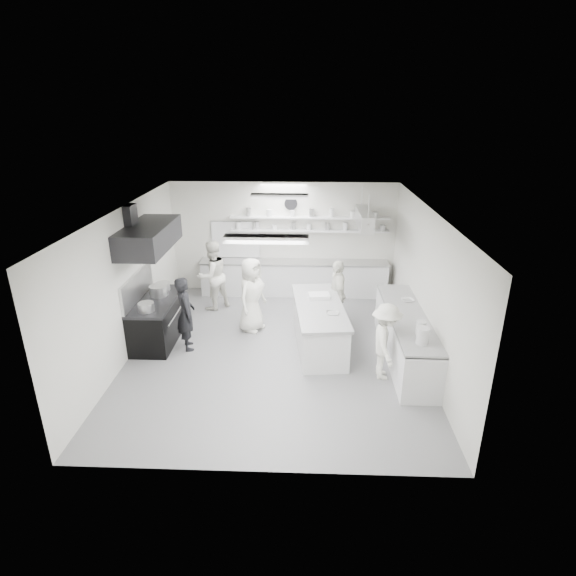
{
  "coord_description": "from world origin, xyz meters",
  "views": [
    {
      "loc": [
        0.6,
        -8.62,
        4.83
      ],
      "look_at": [
        0.24,
        0.6,
        1.19
      ],
      "focal_mm": 28.86,
      "sensor_mm": 36.0,
      "label": 1
    }
  ],
  "objects_px": {
    "right_counter": "(405,337)",
    "prep_island": "(319,326)",
    "back_counter": "(294,278)",
    "stove": "(158,321)",
    "cook_back": "(212,275)",
    "cook_stove": "(186,314)"
  },
  "relations": [
    {
      "from": "stove",
      "to": "prep_island",
      "type": "distance_m",
      "value": 3.51
    },
    {
      "from": "right_counter",
      "to": "stove",
      "type": "bearing_deg",
      "value": 173.48
    },
    {
      "from": "back_counter",
      "to": "cook_stove",
      "type": "xyz_separation_m",
      "value": [
        -2.18,
        -3.14,
        0.34
      ]
    },
    {
      "from": "right_counter",
      "to": "cook_back",
      "type": "xyz_separation_m",
      "value": [
        -4.37,
        2.36,
        0.41
      ]
    },
    {
      "from": "back_counter",
      "to": "prep_island",
      "type": "bearing_deg",
      "value": -78.16
    },
    {
      "from": "cook_stove",
      "to": "cook_back",
      "type": "xyz_separation_m",
      "value": [
        0.16,
        2.11,
        0.08
      ]
    },
    {
      "from": "back_counter",
      "to": "right_counter",
      "type": "distance_m",
      "value": 4.13
    },
    {
      "from": "back_counter",
      "to": "cook_stove",
      "type": "relative_size",
      "value": 3.12
    },
    {
      "from": "right_counter",
      "to": "prep_island",
      "type": "distance_m",
      "value": 1.8
    },
    {
      "from": "cook_stove",
      "to": "back_counter",
      "type": "bearing_deg",
      "value": -56.26
    },
    {
      "from": "right_counter",
      "to": "prep_island",
      "type": "xyz_separation_m",
      "value": [
        -1.74,
        0.48,
        -0.03
      ]
    },
    {
      "from": "right_counter",
      "to": "cook_stove",
      "type": "relative_size",
      "value": 2.06
    },
    {
      "from": "prep_island",
      "to": "stove",
      "type": "bearing_deg",
      "value": 172.07
    },
    {
      "from": "cook_stove",
      "to": "cook_back",
      "type": "height_order",
      "value": "cook_back"
    },
    {
      "from": "cook_back",
      "to": "cook_stove",
      "type": "bearing_deg",
      "value": 41.87
    },
    {
      "from": "stove",
      "to": "cook_stove",
      "type": "distance_m",
      "value": 0.87
    },
    {
      "from": "back_counter",
      "to": "stove",
      "type": "bearing_deg",
      "value": -136.01
    },
    {
      "from": "stove",
      "to": "cook_back",
      "type": "distance_m",
      "value": 2.02
    },
    {
      "from": "right_counter",
      "to": "cook_stove",
      "type": "height_order",
      "value": "cook_stove"
    },
    {
      "from": "right_counter",
      "to": "prep_island",
      "type": "relative_size",
      "value": 1.37
    },
    {
      "from": "back_counter",
      "to": "right_counter",
      "type": "relative_size",
      "value": 1.52
    },
    {
      "from": "stove",
      "to": "right_counter",
      "type": "xyz_separation_m",
      "value": [
        5.25,
        -0.6,
        0.02
      ]
    }
  ]
}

